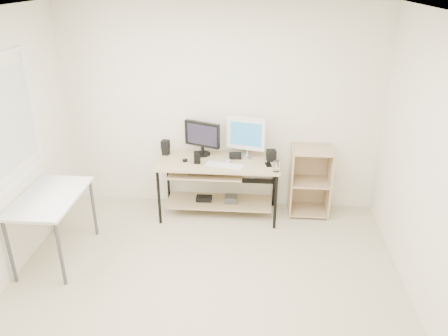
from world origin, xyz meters
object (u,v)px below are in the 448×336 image
desk (217,176)px  black_monitor (202,136)px  side_table (50,203)px  shelf_unit (309,180)px  audio_controller (197,157)px  white_imac (246,135)px

desk → black_monitor: (-0.20, 0.18, 0.46)m
desk → side_table: 1.97m
side_table → black_monitor: 1.94m
side_table → black_monitor: size_ratio=2.17×
shelf_unit → black_monitor: size_ratio=1.95×
desk → side_table: size_ratio=1.50×
side_table → audio_controller: audio_controller is taller
white_imac → desk: bearing=-143.8°
desk → side_table: same height
black_monitor → audio_controller: black_monitor is taller
shelf_unit → black_monitor: bearing=179.1°
shelf_unit → white_imac: white_imac is taller
desk → white_imac: size_ratio=2.86×
white_imac → shelf_unit: bearing=15.2°
side_table → white_imac: (2.01, 1.20, 0.38)m
black_monitor → audio_controller: bearing=-74.4°
side_table → white_imac: bearing=31.0°
shelf_unit → audio_controller: bearing=-169.8°
white_imac → audio_controller: 0.66m
shelf_unit → black_monitor: (-1.37, 0.02, 0.55)m
black_monitor → audio_controller: size_ratio=2.93×
side_table → white_imac: size_ratio=1.91×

